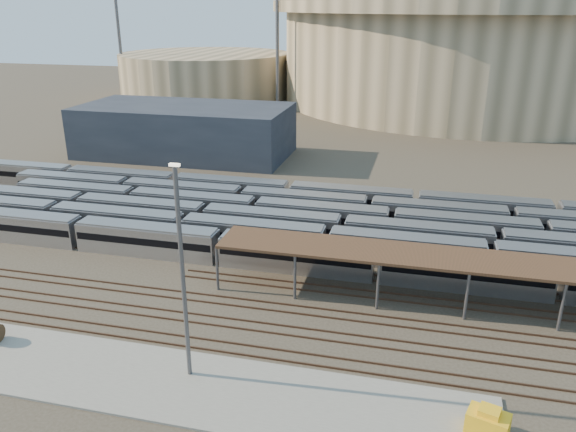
{
  "coord_description": "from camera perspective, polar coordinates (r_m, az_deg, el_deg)",
  "views": [
    {
      "loc": [
        12.35,
        -49.57,
        29.11
      ],
      "look_at": [
        -2.79,
        12.0,
        5.09
      ],
      "focal_mm": 35.0,
      "sensor_mm": 36.0,
      "label": 1
    }
  ],
  "objects": [
    {
      "name": "floodlight_3",
      "position": [
        210.92,
        8.14,
        18.26
      ],
      "size": [
        4.0,
        1.0,
        38.4
      ],
      "color": "#505055",
      "rests_on": "ground"
    },
    {
      "name": "floodlight_0",
      "position": [
        165.31,
        -1.1,
        17.81
      ],
      "size": [
        4.0,
        1.0,
        38.4
      ],
      "color": "#505055",
      "rests_on": "ground"
    },
    {
      "name": "yard_light_pole",
      "position": [
        44.61,
        -10.65,
        -5.93
      ],
      "size": [
        0.8,
        0.36,
        18.13
      ],
      "color": "#505055",
      "rests_on": "apron"
    },
    {
      "name": "subway_trains",
      "position": [
        73.85,
        6.07,
        -1.07
      ],
      "size": [
        127.94,
        23.9,
        3.6
      ],
      "color": "#B9B8BE",
      "rests_on": "ground"
    },
    {
      "name": "service_building",
      "position": [
        117.29,
        -10.43,
        8.55
      ],
      "size": [
        42.0,
        20.0,
        10.0
      ],
      "primitive_type": "cube",
      "color": "#1E232D",
      "rests_on": "ground"
    },
    {
      "name": "yellow_equipment",
      "position": [
        44.88,
        19.61,
        -19.3
      ],
      "size": [
        3.29,
        2.59,
        1.8
      ],
      "primitive_type": "cube",
      "rotation": [
        0.0,
        0.0,
        -0.31
      ],
      "color": "#EEB016",
      "rests_on": "apron"
    },
    {
      "name": "ground",
      "position": [
        58.79,
        -0.15,
        -8.93
      ],
      "size": [
        420.0,
        420.0,
        0.0
      ],
      "primitive_type": "plane",
      "color": "#383026",
      "rests_on": "ground"
    },
    {
      "name": "empty_tracks",
      "position": [
        54.6,
        -1.44,
        -11.36
      ],
      "size": [
        170.0,
        9.62,
        0.18
      ],
      "color": "#4C3323",
      "rests_on": "ground"
    },
    {
      "name": "stadium",
      "position": [
        190.41,
        18.33,
        15.95
      ],
      "size": [
        124.0,
        124.0,
        32.5
      ],
      "color": "tan",
      "rests_on": "ground"
    },
    {
      "name": "secondary_arena",
      "position": [
        194.85,
        -8.32,
        14.03
      ],
      "size": [
        56.0,
        56.0,
        14.0
      ],
      "primitive_type": "cylinder",
      "color": "tan",
      "rests_on": "ground"
    },
    {
      "name": "floodlight_1",
      "position": [
        195.71,
        -16.82,
        17.44
      ],
      "size": [
        4.0,
        1.0,
        38.4
      ],
      "color": "#505055",
      "rests_on": "ground"
    },
    {
      "name": "apron",
      "position": [
        48.35,
        -10.68,
        -16.54
      ],
      "size": [
        50.0,
        9.0,
        0.2
      ],
      "primitive_type": "cube",
      "color": "gray",
      "rests_on": "ground"
    },
    {
      "name": "inspection_shed",
      "position": [
        59.54,
        21.94,
        -4.77
      ],
      "size": [
        60.3,
        6.0,
        5.3
      ],
      "color": "#505055",
      "rests_on": "ground"
    }
  ]
}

